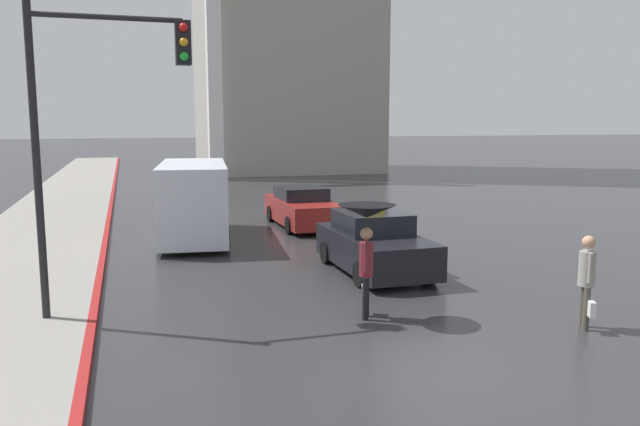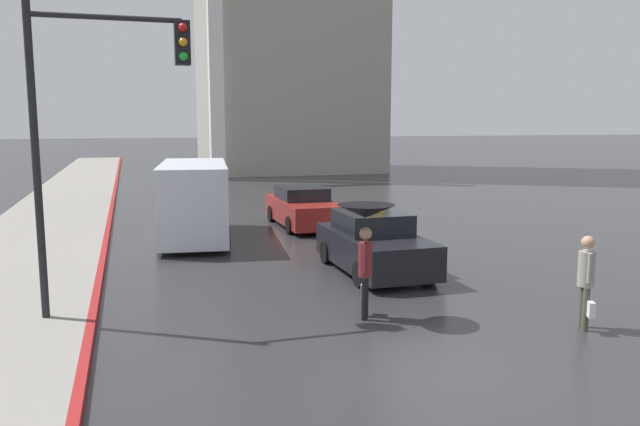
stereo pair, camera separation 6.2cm
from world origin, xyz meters
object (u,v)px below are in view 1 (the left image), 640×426
object	(u,v)px
traffic_light	(97,105)
taxi	(374,244)
ambulance_van	(194,197)
pedestrian_man	(587,276)
sedan_red	(302,208)
pedestrian_with_umbrella	(367,225)

from	to	relation	value
traffic_light	taxi	bearing A→B (deg)	18.14
ambulance_van	pedestrian_man	size ratio (longest dim) A/B	3.42
ambulance_van	traffic_light	size ratio (longest dim) A/B	1.00
taxi	ambulance_van	world-z (taller)	ambulance_van
taxi	pedestrian_man	bearing A→B (deg)	110.73
sedan_red	traffic_light	world-z (taller)	traffic_light
pedestrian_with_umbrella	pedestrian_man	xyz separation A→B (m)	(3.55, -1.76, -0.83)
pedestrian_with_umbrella	traffic_light	world-z (taller)	traffic_light
taxi	pedestrian_with_umbrella	bearing A→B (deg)	65.42
taxi	traffic_light	world-z (taller)	traffic_light
pedestrian_man	traffic_light	size ratio (longest dim) A/B	0.29
taxi	ambulance_van	bearing A→B (deg)	-56.26
taxi	sedan_red	bearing A→B (deg)	-91.30
ambulance_van	traffic_light	distance (m)	8.60
sedan_red	ambulance_van	world-z (taller)	ambulance_van
taxi	pedestrian_man	distance (m)	5.58
ambulance_van	traffic_light	xyz separation A→B (m)	(-2.45, -7.80, 2.67)
pedestrian_with_umbrella	traffic_light	bearing A→B (deg)	98.80
pedestrian_man	taxi	bearing A→B (deg)	-133.86
sedan_red	pedestrian_man	bearing A→B (deg)	98.29
taxi	ambulance_van	xyz separation A→B (m)	(-3.83, 5.74, 0.66)
taxi	pedestrian_with_umbrella	world-z (taller)	pedestrian_with_umbrella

